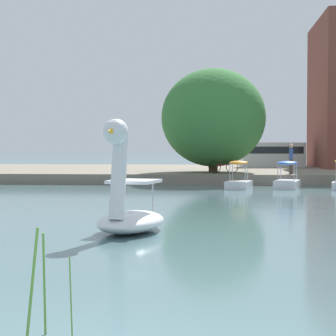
% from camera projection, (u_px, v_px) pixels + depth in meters
% --- Properties ---
extents(shore_bank_far, '(123.94, 19.13, 0.60)m').
position_uv_depth(shore_bank_far, '(201.00, 173.00, 41.38)').
color(shore_bank_far, slate).
rests_on(shore_bank_far, ground_plane).
extents(swan_boat, '(2.00, 2.84, 2.75)m').
position_uv_depth(swan_boat, '(129.00, 208.00, 14.01)').
color(swan_boat, white).
rests_on(swan_boat, ground_plane).
extents(pedal_boat_orange, '(1.52, 2.05, 1.43)m').
position_uv_depth(pedal_boat_orange, '(239.00, 181.00, 29.33)').
color(pedal_boat_orange, white).
rests_on(pedal_boat_orange, ground_plane).
extents(pedal_boat_blue, '(1.62, 2.28, 1.41)m').
position_uv_depth(pedal_boat_blue, '(287.00, 180.00, 29.56)').
color(pedal_boat_blue, white).
rests_on(pedal_boat_blue, ground_plane).
extents(tree_willow_near_path, '(7.90, 7.82, 6.33)m').
position_uv_depth(tree_willow_near_path, '(213.00, 118.00, 35.05)').
color(tree_willow_near_path, '#4C3823').
rests_on(tree_willow_near_path, shore_bank_far).
extents(person_on_path, '(0.25, 0.25, 1.72)m').
position_uv_depth(person_on_path, '(291.00, 157.00, 32.46)').
color(person_on_path, '#47382D').
rests_on(person_on_path, shore_bank_far).
extents(bicycle_parked, '(1.75, 0.33, 0.75)m').
position_uv_depth(bicycle_parked, '(223.00, 167.00, 33.50)').
color(bicycle_parked, black).
rests_on(bicycle_parked, shore_bank_far).
extents(parked_van, '(4.93, 2.44, 1.89)m').
position_uv_depth(parked_van, '(272.00, 154.00, 43.74)').
color(parked_van, silver).
rests_on(parked_van, shore_bank_far).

